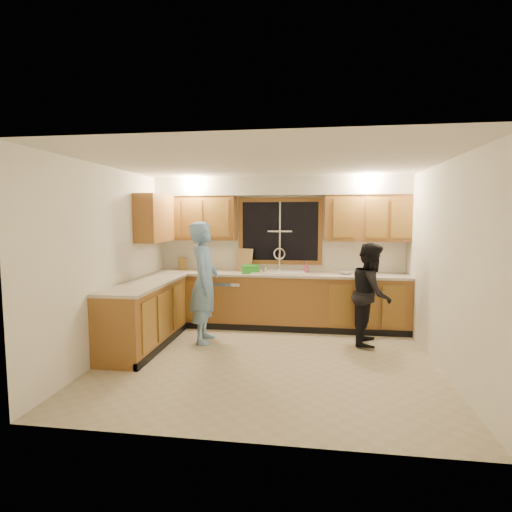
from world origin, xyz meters
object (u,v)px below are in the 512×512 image
(stove, at_px, (127,326))
(sink, at_px, (278,276))
(woman, at_px, (371,294))
(dish_crate, at_px, (250,269))
(man, at_px, (204,282))
(knife_block, at_px, (182,264))
(soap_bottle, at_px, (306,267))
(bowl, at_px, (346,273))
(dishwasher, at_px, (228,302))

(stove, bearing_deg, sink, 45.39)
(woman, xyz_separation_m, dish_crate, (-1.87, 0.60, 0.25))
(man, bearing_deg, dish_crate, -40.41)
(knife_block, relative_size, soap_bottle, 1.24)
(man, height_order, dish_crate, man)
(bowl, bearing_deg, dish_crate, -177.40)
(dishwasher, bearing_deg, man, -99.94)
(sink, relative_size, man, 0.48)
(stove, distance_m, man, 1.27)
(sink, bearing_deg, man, -137.28)
(man, bearing_deg, soap_bottle, -61.66)
(man, height_order, bowl, man)
(sink, distance_m, bowl, 1.11)
(dishwasher, xyz_separation_m, bowl, (1.96, -0.01, 0.53))
(dishwasher, distance_m, dish_crate, 0.70)
(knife_block, relative_size, dish_crate, 0.76)
(soap_bottle, bearing_deg, dishwasher, -174.78)
(knife_block, bearing_deg, man, -87.47)
(stove, xyz_separation_m, knife_block, (0.09, 1.99, 0.58))
(knife_block, bearing_deg, stove, -122.44)
(stove, relative_size, man, 0.51)
(sink, relative_size, stove, 0.96)
(dishwasher, relative_size, bowl, 4.08)
(sink, xyz_separation_m, bowl, (1.11, -0.02, 0.08))
(knife_block, xyz_separation_m, bowl, (2.82, -0.19, -0.08))
(sink, bearing_deg, stove, -134.61)
(sink, height_order, woman, woman)
(dishwasher, xyz_separation_m, soap_bottle, (1.30, 0.12, 0.60))
(knife_block, distance_m, soap_bottle, 2.16)
(dishwasher, bearing_deg, woman, -16.82)
(stove, xyz_separation_m, woman, (3.21, 1.13, 0.29))
(sink, xyz_separation_m, woman, (1.41, -0.70, -0.13))
(dishwasher, height_order, dish_crate, dish_crate)
(man, xyz_separation_m, dish_crate, (0.55, 0.84, 0.10))
(dish_crate, bearing_deg, sink, 11.61)
(man, height_order, knife_block, man)
(knife_block, bearing_deg, woman, -45.41)
(stove, height_order, dish_crate, dish_crate)
(bowl, bearing_deg, knife_block, 176.10)
(dishwasher, bearing_deg, soap_bottle, 5.22)
(dish_crate, bearing_deg, soap_bottle, 12.30)
(dishwasher, distance_m, bowl, 2.03)
(stove, height_order, knife_block, knife_block)
(dish_crate, xyz_separation_m, soap_bottle, (0.91, 0.20, 0.02))
(stove, height_order, bowl, bowl)
(stove, relative_size, dish_crate, 3.23)
(dishwasher, relative_size, soap_bottle, 4.76)
(sink, relative_size, dishwasher, 1.05)
(dish_crate, xyz_separation_m, bowl, (1.56, 0.07, -0.04))
(bowl, bearing_deg, man, -156.73)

